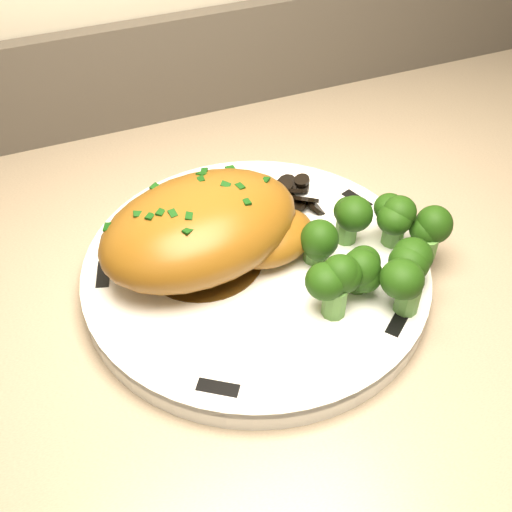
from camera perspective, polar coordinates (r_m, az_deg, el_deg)
name	(u,v)px	position (r m, az deg, el deg)	size (l,w,h in m)	color
plate	(256,272)	(0.57, 0.00, -1.45)	(0.30, 0.30, 0.02)	white
rim_accent_0	(357,200)	(0.63, 8.96, 4.97)	(0.03, 0.01, 0.00)	black
rim_accent_1	(203,179)	(0.65, -4.71, 6.83)	(0.03, 0.01, 0.00)	black
rim_accent_2	(104,274)	(0.57, -13.40, -1.61)	(0.03, 0.01, 0.00)	black
rim_accent_3	(218,388)	(0.48, -3.40, -11.64)	(0.03, 0.01, 0.00)	black
rim_accent_4	(398,322)	(0.53, 12.53, -5.74)	(0.03, 0.01, 0.00)	black
gravy_pool	(203,257)	(0.57, -4.77, -0.10)	(0.11, 0.11, 0.00)	#40270B
chicken_breast	(209,229)	(0.54, -4.24, 2.40)	(0.20, 0.15, 0.07)	#8F5A18
mushroom_pile	(263,206)	(0.61, 0.65, 4.50)	(0.09, 0.07, 0.03)	black
broccoli_florets	(375,250)	(0.54, 10.57, 0.49)	(0.14, 0.12, 0.05)	#518538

